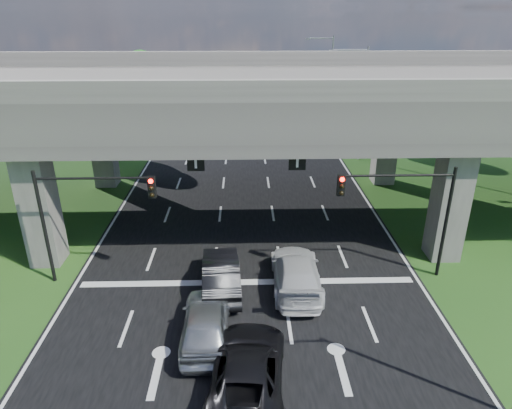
{
  "coord_description": "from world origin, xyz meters",
  "views": [
    {
      "loc": [
        -0.12,
        -16.4,
        13.01
      ],
      "look_at": [
        0.51,
        6.75,
        2.97
      ],
      "focal_mm": 32.0,
      "sensor_mm": 36.0,
      "label": 1
    }
  ],
  "objects_px": {
    "signal_right": "(406,203)",
    "streetlight_beyond": "(328,72)",
    "car_dark": "(221,274)",
    "car_white": "(296,273)",
    "car_trailing": "(247,371)",
    "signal_left": "(85,206)",
    "car_silver": "(206,322)",
    "streetlight_far": "(359,96)"
  },
  "relations": [
    {
      "from": "streetlight_far",
      "to": "streetlight_beyond",
      "type": "xyz_separation_m",
      "value": [
        0.0,
        16.0,
        0.0
      ]
    },
    {
      "from": "car_silver",
      "to": "car_white",
      "type": "distance_m",
      "value": 5.64
    },
    {
      "from": "streetlight_beyond",
      "to": "streetlight_far",
      "type": "bearing_deg",
      "value": -90.0
    },
    {
      "from": "signal_left",
      "to": "car_dark",
      "type": "bearing_deg",
      "value": -8.26
    },
    {
      "from": "signal_left",
      "to": "streetlight_far",
      "type": "xyz_separation_m",
      "value": [
        17.92,
        20.06,
        1.66
      ]
    },
    {
      "from": "streetlight_far",
      "to": "signal_left",
      "type": "bearing_deg",
      "value": -131.78
    },
    {
      "from": "signal_left",
      "to": "streetlight_beyond",
      "type": "height_order",
      "value": "streetlight_beyond"
    },
    {
      "from": "streetlight_far",
      "to": "car_white",
      "type": "height_order",
      "value": "streetlight_far"
    },
    {
      "from": "signal_left",
      "to": "streetlight_far",
      "type": "relative_size",
      "value": 0.6
    },
    {
      "from": "car_dark",
      "to": "car_white",
      "type": "height_order",
      "value": "car_dark"
    },
    {
      "from": "car_dark",
      "to": "car_white",
      "type": "relative_size",
      "value": 0.89
    },
    {
      "from": "car_silver",
      "to": "car_trailing",
      "type": "xyz_separation_m",
      "value": [
        1.71,
        -2.8,
        -0.05
      ]
    },
    {
      "from": "car_white",
      "to": "car_trailing",
      "type": "bearing_deg",
      "value": 70.31
    },
    {
      "from": "signal_right",
      "to": "car_trailing",
      "type": "height_order",
      "value": "signal_right"
    },
    {
      "from": "streetlight_beyond",
      "to": "car_silver",
      "type": "relative_size",
      "value": 1.98
    },
    {
      "from": "signal_left",
      "to": "car_silver",
      "type": "relative_size",
      "value": 1.19
    },
    {
      "from": "streetlight_far",
      "to": "car_trailing",
      "type": "bearing_deg",
      "value": -110.29
    },
    {
      "from": "car_white",
      "to": "streetlight_far",
      "type": "bearing_deg",
      "value": -108.99
    },
    {
      "from": "signal_left",
      "to": "car_dark",
      "type": "height_order",
      "value": "signal_left"
    },
    {
      "from": "signal_right",
      "to": "signal_left",
      "type": "height_order",
      "value": "same"
    },
    {
      "from": "streetlight_far",
      "to": "car_silver",
      "type": "height_order",
      "value": "streetlight_far"
    },
    {
      "from": "signal_left",
      "to": "car_white",
      "type": "bearing_deg",
      "value": -5.27
    },
    {
      "from": "signal_right",
      "to": "car_silver",
      "type": "height_order",
      "value": "signal_right"
    },
    {
      "from": "streetlight_far",
      "to": "car_trailing",
      "type": "relative_size",
      "value": 1.72
    },
    {
      "from": "signal_right",
      "to": "streetlight_beyond",
      "type": "xyz_separation_m",
      "value": [
        2.27,
        36.06,
        1.66
      ]
    },
    {
      "from": "car_white",
      "to": "car_silver",
      "type": "bearing_deg",
      "value": 42.93
    },
    {
      "from": "signal_left",
      "to": "car_trailing",
      "type": "distance_m",
      "value": 11.29
    },
    {
      "from": "car_trailing",
      "to": "signal_right",
      "type": "bearing_deg",
      "value": -132.12
    },
    {
      "from": "signal_right",
      "to": "car_white",
      "type": "distance_m",
      "value": 6.42
    },
    {
      "from": "signal_right",
      "to": "streetlight_beyond",
      "type": "distance_m",
      "value": 36.17
    },
    {
      "from": "streetlight_far",
      "to": "car_silver",
      "type": "xyz_separation_m",
      "value": [
        -11.9,
        -24.76,
        -4.96
      ]
    },
    {
      "from": "streetlight_beyond",
      "to": "car_white",
      "type": "height_order",
      "value": "streetlight_beyond"
    },
    {
      "from": "streetlight_far",
      "to": "streetlight_beyond",
      "type": "distance_m",
      "value": 16.0
    },
    {
      "from": "car_dark",
      "to": "car_white",
      "type": "xyz_separation_m",
      "value": [
        3.74,
        0.0,
        -0.01
      ]
    },
    {
      "from": "streetlight_far",
      "to": "car_dark",
      "type": "bearing_deg",
      "value": -118.56
    },
    {
      "from": "car_white",
      "to": "car_dark",
      "type": "bearing_deg",
      "value": 1.13
    },
    {
      "from": "streetlight_beyond",
      "to": "car_silver",
      "type": "bearing_deg",
      "value": -106.27
    },
    {
      "from": "streetlight_beyond",
      "to": "car_trailing",
      "type": "height_order",
      "value": "streetlight_beyond"
    },
    {
      "from": "signal_right",
      "to": "car_trailing",
      "type": "xyz_separation_m",
      "value": [
        -7.91,
        -7.51,
        -3.35
      ]
    },
    {
      "from": "signal_left",
      "to": "streetlight_beyond",
      "type": "bearing_deg",
      "value": 63.57
    },
    {
      "from": "car_trailing",
      "to": "car_silver",
      "type": "bearing_deg",
      "value": -54.21
    },
    {
      "from": "car_dark",
      "to": "car_trailing",
      "type": "xyz_separation_m",
      "value": [
        1.24,
        -6.56,
        -0.04
      ]
    }
  ]
}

